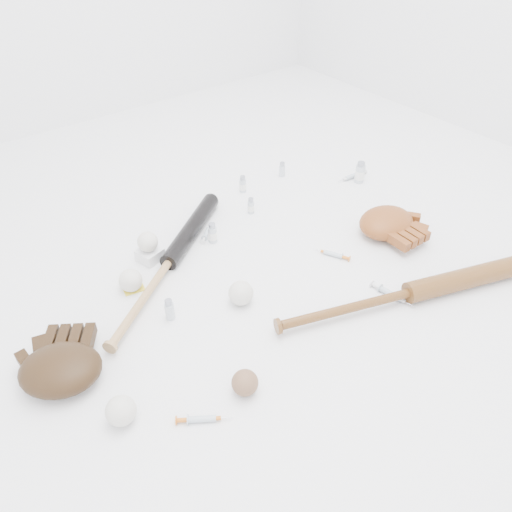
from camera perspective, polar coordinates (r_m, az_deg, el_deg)
bat_dark at (r=1.64m, az=-9.92°, el=-0.64°), size 0.69×0.52×0.06m
bat_wood at (r=1.57m, az=17.23°, el=-4.02°), size 0.88×0.36×0.07m
glove_dark at (r=1.38m, az=-21.45°, el=-11.95°), size 0.34×0.34×0.09m
glove_tan at (r=1.83m, az=14.66°, el=3.75°), size 0.26×0.26×0.09m
trading_card at (r=1.62m, az=-14.00°, el=-3.18°), size 0.08×0.10×0.00m
pedestal at (r=1.70m, az=-12.04°, el=0.15°), size 0.09×0.09×0.04m
baseball_on_pedestal at (r=1.67m, az=-12.28°, el=1.60°), size 0.07×0.07×0.07m
baseball_left at (r=1.27m, az=-15.19°, el=-16.70°), size 0.07×0.07×0.07m
baseball_upper at (r=1.59m, az=-14.14°, el=-2.73°), size 0.07×0.07×0.07m
baseball_mid at (r=1.49m, az=-1.73°, el=-4.26°), size 0.08×0.08×0.08m
baseball_aged at (r=1.28m, az=-1.28°, el=-14.27°), size 0.07×0.07×0.07m
syringe_0 at (r=1.26m, az=-6.20°, el=-18.03°), size 0.14×0.10×0.02m
syringe_1 at (r=1.70m, az=8.79°, el=0.21°), size 0.09×0.14×0.02m
syringe_2 at (r=1.79m, az=-5.69°, el=2.61°), size 0.11×0.11×0.02m
syringe_3 at (r=1.59m, az=15.12°, el=-4.19°), size 0.05×0.17×0.02m
syringe_4 at (r=2.16m, az=11.01°, el=8.97°), size 0.17×0.04×0.02m
vial_0 at (r=2.01m, az=-1.53°, el=8.23°), size 0.03×0.03×0.07m
vial_1 at (r=2.13m, az=3.00°, el=9.87°), size 0.02×0.02×0.06m
vial_2 at (r=1.74m, az=-5.00°, el=2.67°), size 0.03×0.03×0.08m
vial_3 at (r=2.12m, az=11.80°, el=9.36°), size 0.04×0.04×0.09m
vial_4 at (r=1.47m, az=-9.86°, el=-6.02°), size 0.03×0.03×0.07m
vial_5 at (r=1.88m, az=-0.59°, el=5.78°), size 0.02×0.02×0.06m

